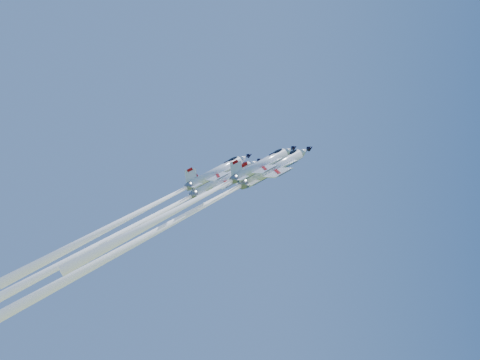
{
  "coord_description": "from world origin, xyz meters",
  "views": [
    {
      "loc": [
        -1.08,
        -97.11,
        60.52
      ],
      "look_at": [
        0.0,
        0.0,
        84.6
      ],
      "focal_mm": 40.0,
      "sensor_mm": 36.0,
      "label": 1
    }
  ],
  "objects_px": {
    "jet_lead": "(162,228)",
    "jet_right": "(198,198)",
    "jet_left": "(118,235)",
    "jet_slot": "(146,208)"
  },
  "relations": [
    {
      "from": "jet_lead",
      "to": "jet_right",
      "type": "distance_m",
      "value": 8.88
    },
    {
      "from": "jet_lead",
      "to": "jet_left",
      "type": "distance_m",
      "value": 10.54
    },
    {
      "from": "jet_lead",
      "to": "jet_left",
      "type": "xyz_separation_m",
      "value": [
        -8.82,
        5.75,
        -0.35
      ]
    },
    {
      "from": "jet_left",
      "to": "jet_right",
      "type": "bearing_deg",
      "value": 26.63
    },
    {
      "from": "jet_left",
      "to": "jet_slot",
      "type": "relative_size",
      "value": 1.46
    },
    {
      "from": "jet_lead",
      "to": "jet_right",
      "type": "height_order",
      "value": "jet_lead"
    },
    {
      "from": "jet_left",
      "to": "jet_right",
      "type": "distance_m",
      "value": 18.86
    },
    {
      "from": "jet_right",
      "to": "jet_slot",
      "type": "height_order",
      "value": "jet_right"
    },
    {
      "from": "jet_lead",
      "to": "jet_slot",
      "type": "relative_size",
      "value": 1.51
    },
    {
      "from": "jet_lead",
      "to": "jet_left",
      "type": "bearing_deg",
      "value": -153.02
    }
  ]
}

